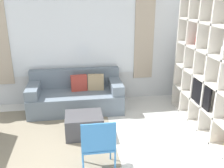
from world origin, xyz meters
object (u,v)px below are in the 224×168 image
Objects in this scene: shelving_unit at (211,66)px; couch_main at (76,96)px; folding_chair at (98,143)px; ottoman at (84,125)px.

shelving_unit is 2.76m from couch_main.
shelving_unit reaches higher than folding_chair.
shelving_unit is 2.46m from folding_chair.
folding_chair is at bearing -82.25° from ottoman.
shelving_unit is at bearing -152.73° from folding_chair.
ottoman is at bearing -82.25° from folding_chair.
folding_chair is (0.15, -1.08, 0.32)m from ottoman.
couch_main is at bearing 95.91° from ottoman.
couch_main is 2.22m from folding_chair.
shelving_unit reaches higher than couch_main.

